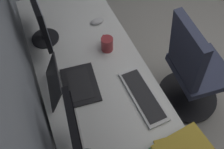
# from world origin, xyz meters

# --- Properties ---
(desk) EXTENTS (2.32, 0.72, 0.73)m
(desk) POSITION_xyz_m (-0.18, 1.54, 0.67)
(desk) COLOR white
(desk) RESTS_ON ground
(drawer_pedestal) EXTENTS (0.40, 0.51, 0.69)m
(drawer_pedestal) POSITION_xyz_m (-0.09, 1.57, 0.35)
(drawer_pedestal) COLOR white
(drawer_pedestal) RESTS_ON ground
(monitor_primary) EXTENTS (0.52, 0.20, 0.42)m
(monitor_primary) POSITION_xyz_m (0.46, 1.76, 0.97)
(monitor_primary) COLOR black
(monitor_primary) RESTS_ON desk
(laptop_left) EXTENTS (0.33, 0.34, 0.20)m
(laptop_left) POSITION_xyz_m (-0.03, 1.72, 0.78)
(laptop_left) COLOR black
(laptop_left) RESTS_ON desk
(keyboard_main) EXTENTS (0.42, 0.15, 0.02)m
(keyboard_main) POSITION_xyz_m (-0.26, 1.32, 0.74)
(keyboard_main) COLOR silver
(keyboard_main) RESTS_ON desk
(mouse_main) EXTENTS (0.06, 0.10, 0.03)m
(mouse_main) POSITION_xyz_m (0.47, 1.35, 0.75)
(mouse_main) COLOR silver
(mouse_main) RESTS_ON desk
(coffee_mug) EXTENTS (0.12, 0.08, 0.10)m
(coffee_mug) POSITION_xyz_m (0.19, 1.38, 0.78)
(coffee_mug) COLOR #A53338
(coffee_mug) RESTS_ON desk
(office_chair) EXTENTS (0.56, 0.57, 0.97)m
(office_chair) POSITION_xyz_m (-0.09, 0.75, 0.46)
(office_chair) COLOR #383D56
(office_chair) RESTS_ON ground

